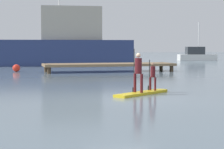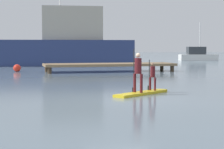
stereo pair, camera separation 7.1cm
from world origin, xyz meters
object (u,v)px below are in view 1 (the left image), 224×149
object	(u,v)px
paddler_child_solo	(153,75)
motor_boat_small_navy	(197,55)
fishing_boat_white_large	(60,45)
mooring_buoy_near	(16,68)
paddleboard_near	(143,93)
paddler_adult	(138,70)

from	to	relation	value
paddler_child_solo	motor_boat_small_navy	world-z (taller)	motor_boat_small_navy
paddler_child_solo	fishing_boat_white_large	size ratio (longest dim) A/B	0.08
mooring_buoy_near	fishing_boat_white_large	bearing A→B (deg)	65.33
paddleboard_near	motor_boat_small_navy	xyz separation A→B (m)	(20.25, 36.62, 0.68)
paddleboard_near	paddler_child_solo	distance (m)	0.98
fishing_boat_white_large	mooring_buoy_near	distance (m)	11.12
paddler_child_solo	fishing_boat_white_large	bearing A→B (deg)	90.83
motor_boat_small_navy	mooring_buoy_near	bearing A→B (deg)	-140.30
motor_boat_small_navy	paddleboard_near	bearing A→B (deg)	-118.94
paddler_child_solo	fishing_boat_white_large	distance (m)	25.76
fishing_boat_white_large	motor_boat_small_navy	distance (m)	22.67
paddler_adult	mooring_buoy_near	distance (m)	16.86
paddler_adult	motor_boat_small_navy	bearing A→B (deg)	60.88
motor_boat_small_navy	mooring_buoy_near	world-z (taller)	motor_boat_small_navy
fishing_boat_white_large	motor_boat_small_navy	size ratio (longest dim) A/B	2.83
mooring_buoy_near	paddleboard_near	bearing A→B (deg)	-74.80
paddleboard_near	fishing_boat_white_large	size ratio (longest dim) A/B	0.18
paddler_child_solo	motor_boat_small_navy	bearing A→B (deg)	61.47
fishing_boat_white_large	mooring_buoy_near	xyz separation A→B (m)	(-4.58, -9.98, -1.79)
paddler_child_solo	fishing_boat_white_large	world-z (taller)	fishing_boat_white_large
paddleboard_near	fishing_boat_white_large	bearing A→B (deg)	89.58
paddleboard_near	mooring_buoy_near	distance (m)	16.75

